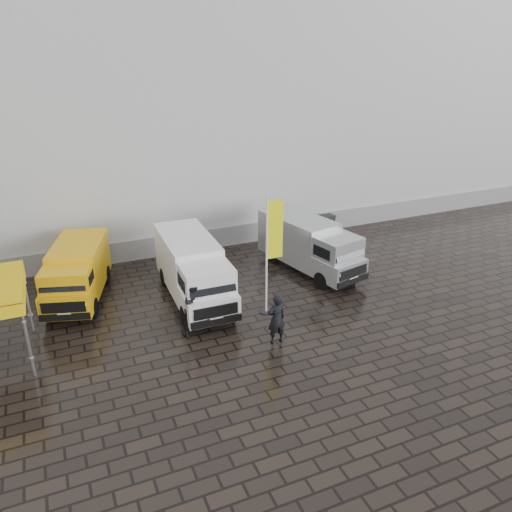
{
  "coord_description": "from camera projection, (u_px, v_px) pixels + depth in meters",
  "views": [
    {
      "loc": [
        -7.31,
        -14.13,
        9.47
      ],
      "look_at": [
        -0.31,
        2.2,
        1.83
      ],
      "focal_mm": 35.0,
      "sensor_mm": 36.0,
      "label": 1
    }
  ],
  "objects": [
    {
      "name": "ground",
      "position": [
        287.0,
        322.0,
        18.32
      ],
      "size": [
        120.0,
        120.0,
        0.0
      ],
      "primitive_type": "plane",
      "color": "black",
      "rests_on": "ground"
    },
    {
      "name": "exhibition_hall",
      "position": [
        201.0,
        104.0,
        30.18
      ],
      "size": [
        44.0,
        16.0,
        12.0
      ],
      "primitive_type": "cube",
      "color": "silver",
      "rests_on": "ground"
    },
    {
      "name": "hall_plinth",
      "position": [
        253.0,
        232.0,
        25.56
      ],
      "size": [
        44.0,
        0.15,
        1.0
      ],
      "primitive_type": "cube",
      "color": "gray",
      "rests_on": "ground"
    },
    {
      "name": "van_yellow",
      "position": [
        77.0,
        275.0,
        19.54
      ],
      "size": [
        3.08,
        5.0,
        2.16
      ],
      "primitive_type": null,
      "rotation": [
        0.0,
        0.0,
        -0.29
      ],
      "color": "#F5B30C",
      "rests_on": "ground"
    },
    {
      "name": "van_white",
      "position": [
        194.0,
        272.0,
        19.43
      ],
      "size": [
        2.0,
        5.66,
        2.43
      ],
      "primitive_type": null,
      "rotation": [
        0.0,
        0.0,
        -0.02
      ],
      "color": "white",
      "rests_on": "ground"
    },
    {
      "name": "van_silver",
      "position": [
        310.0,
        246.0,
        22.05
      ],
      "size": [
        2.91,
        5.59,
        2.31
      ],
      "primitive_type": null,
      "rotation": [
        0.0,
        0.0,
        0.22
      ],
      "color": "silver",
      "rests_on": "ground"
    },
    {
      "name": "flagpole",
      "position": [
        271.0,
        250.0,
        18.09
      ],
      "size": [
        0.88,
        0.5,
        4.57
      ],
      "color": "black",
      "rests_on": "ground"
    },
    {
      "name": "wheelie_bin",
      "position": [
        327.0,
        225.0,
        26.46
      ],
      "size": [
        0.68,
        0.68,
        1.08
      ],
      "primitive_type": "cube",
      "rotation": [
        0.0,
        0.0,
        0.04
      ],
      "color": "black",
      "rests_on": "ground"
    },
    {
      "name": "person_front",
      "position": [
        276.0,
        319.0,
        16.75
      ],
      "size": [
        0.68,
        0.45,
        1.82
      ],
      "primitive_type": "imported",
      "rotation": [
        0.0,
        0.0,
        3.17
      ],
      "color": "black",
      "rests_on": "ground"
    },
    {
      "name": "person_tent",
      "position": [
        195.0,
        309.0,
        17.22
      ],
      "size": [
        1.19,
        1.12,
        1.95
      ],
      "primitive_type": "imported",
      "rotation": [
        0.0,
        0.0,
        0.54
      ],
      "color": "black",
      "rests_on": "ground"
    }
  ]
}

